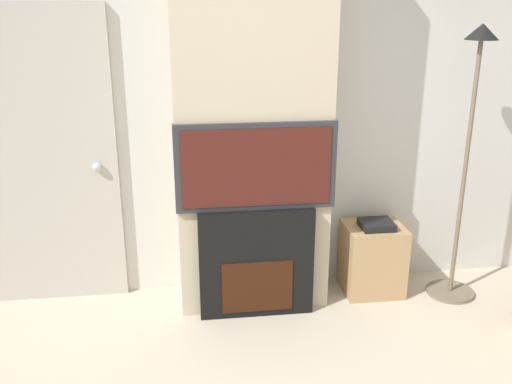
% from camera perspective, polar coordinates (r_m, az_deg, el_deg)
% --- Properties ---
extents(wall_back, '(6.00, 0.06, 2.70)m').
position_cam_1_polar(wall_back, '(3.91, -0.87, 8.95)').
color(wall_back, silver).
rests_on(wall_back, ground_plane).
extents(chimney_breast, '(0.99, 0.42, 2.70)m').
position_cam_1_polar(chimney_breast, '(3.67, -0.43, 8.32)').
color(chimney_breast, beige).
rests_on(chimney_breast, ground_plane).
extents(fireplace, '(0.75, 0.15, 0.75)m').
position_cam_1_polar(fireplace, '(3.78, 0.00, -7.01)').
color(fireplace, black).
rests_on(fireplace, ground_plane).
extents(television, '(1.01, 0.07, 0.56)m').
position_cam_1_polar(television, '(3.55, 0.01, 2.55)').
color(television, '#2D2D33').
rests_on(television, fireplace).
extents(floor_lamp, '(0.33, 0.33, 1.87)m').
position_cam_1_polar(floor_lamp, '(4.03, 20.41, 4.11)').
color(floor_lamp, '#726651').
rests_on(floor_lamp, ground_plane).
extents(media_stand, '(0.41, 0.37, 0.55)m').
position_cam_1_polar(media_stand, '(4.19, 11.56, -6.43)').
color(media_stand, tan).
rests_on(media_stand, ground_plane).
extents(entry_door, '(0.89, 0.09, 2.00)m').
position_cam_1_polar(entry_door, '(4.00, -20.00, 2.92)').
color(entry_door, '#BCB7AD').
rests_on(entry_door, ground_plane).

